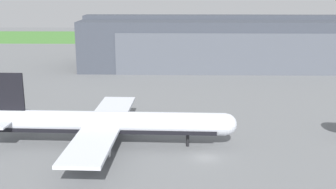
% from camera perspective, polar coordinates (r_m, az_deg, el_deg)
% --- Properties ---
extents(ground_plane, '(440.00, 440.00, 0.00)m').
position_cam_1_polar(ground_plane, '(72.05, 4.98, -8.31)').
color(ground_plane, slate).
extents(grass_field_strip, '(440.00, 56.00, 0.08)m').
position_cam_1_polar(grass_field_strip, '(235.59, 2.38, 7.62)').
color(grass_field_strip, '#447D34').
rests_on(grass_field_strip, ground_plane).
extents(maintenance_hangar, '(104.59, 31.58, 17.65)m').
position_cam_1_polar(maintenance_hangar, '(151.47, 9.00, 6.86)').
color(maintenance_hangar, '#383D47').
rests_on(maintenance_hangar, ground_plane).
extents(airliner_near_right, '(44.91, 37.23, 12.91)m').
position_cam_1_polar(airliner_near_right, '(76.57, -8.01, -3.81)').
color(airliner_near_right, silver).
rests_on(airliner_near_right, ground_plane).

